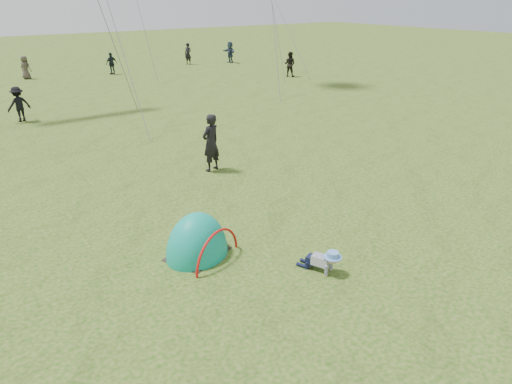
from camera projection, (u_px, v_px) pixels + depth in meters
ground at (304, 254)px, 10.61m from camera, size 140.00×140.00×0.00m
crawling_toddler at (323, 260)px, 9.85m from camera, size 0.74×0.86×0.55m
popup_tent at (197, 254)px, 10.60m from camera, size 1.98×1.83×2.07m
standing_adult at (211, 143)px, 15.27m from camera, size 0.82×0.66×1.96m
crowd_person_3 at (19, 104)px, 21.35m from camera, size 1.17×0.83×1.64m
crowd_person_4 at (25, 67)px, 32.20m from camera, size 0.89×0.93×1.60m
crowd_person_5 at (230, 52)px, 39.86m from camera, size 0.53×1.67×1.80m
crowd_person_6 at (188, 54)px, 38.89m from camera, size 0.66×0.77×1.77m
crowd_person_7 at (290, 64)px, 33.14m from camera, size 1.02×1.08×1.76m
crowd_person_8 at (112, 63)px, 34.05m from camera, size 1.01×0.62×1.60m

